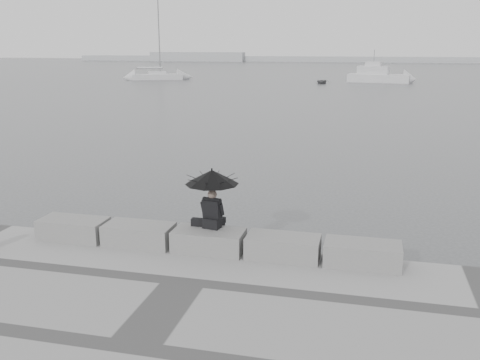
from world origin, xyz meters
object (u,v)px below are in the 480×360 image
(seated_person, at_px, (212,184))
(motor_cruiser, at_px, (379,76))
(dinghy, at_px, (322,81))
(sailboat_left, at_px, (157,76))

(seated_person, bearing_deg, motor_cruiser, 95.90)
(dinghy, bearing_deg, seated_person, -84.29)
(seated_person, xyz_separation_m, motor_cruiser, (4.38, 66.29, -1.12))
(motor_cruiser, bearing_deg, seated_person, -83.87)
(seated_person, xyz_separation_m, dinghy, (-3.13, 62.24, -1.76))
(seated_person, distance_m, sailboat_left, 70.35)
(motor_cruiser, bearing_deg, dinghy, -141.68)
(sailboat_left, xyz_separation_m, motor_cruiser, (32.07, 1.64, 0.36))
(sailboat_left, distance_m, dinghy, 24.68)
(seated_person, distance_m, motor_cruiser, 66.45)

